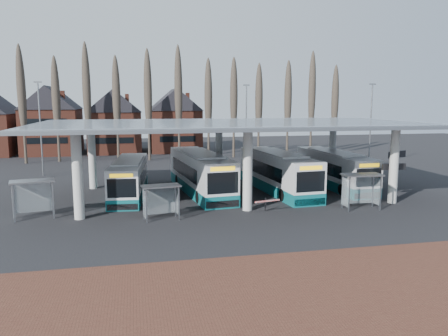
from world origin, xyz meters
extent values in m
plane|color=black|center=(0.00, 0.00, 0.00)|extent=(140.00, 140.00, 0.00)
cube|color=#563122|center=(0.00, -12.00, 0.01)|extent=(70.00, 10.00, 0.03)
cylinder|color=silver|center=(-12.00, 2.50, 3.00)|extent=(0.70, 0.70, 6.00)
cylinder|color=silver|center=(-12.00, 13.50, 3.00)|extent=(0.70, 0.70, 6.00)
cylinder|color=silver|center=(0.00, 2.50, 3.00)|extent=(0.70, 0.70, 6.00)
cylinder|color=silver|center=(0.00, 13.50, 3.00)|extent=(0.70, 0.70, 6.00)
cylinder|color=silver|center=(12.00, 2.50, 3.00)|extent=(0.70, 0.70, 6.00)
cylinder|color=silver|center=(12.00, 13.50, 3.00)|extent=(0.70, 0.70, 6.00)
cube|color=gray|center=(0.00, 8.00, 6.25)|extent=(32.00, 16.00, 0.12)
cube|color=silver|center=(0.00, 8.00, 6.32)|extent=(31.50, 15.50, 0.04)
cone|color=#473D33|center=(-22.00, 33.00, 7.25)|extent=(0.36, 0.36, 14.50)
ellipsoid|color=#473D33|center=(-22.00, 33.00, 8.99)|extent=(1.10, 1.10, 11.02)
cone|color=#473D33|center=(-18.00, 33.00, 7.25)|extent=(0.36, 0.36, 14.50)
ellipsoid|color=#473D33|center=(-18.00, 33.00, 8.99)|extent=(1.10, 1.10, 11.02)
cone|color=#473D33|center=(-14.00, 33.00, 7.25)|extent=(0.36, 0.36, 14.50)
ellipsoid|color=#473D33|center=(-14.00, 33.00, 8.99)|extent=(1.10, 1.10, 11.02)
cone|color=#473D33|center=(-10.00, 33.00, 7.25)|extent=(0.36, 0.36, 14.50)
ellipsoid|color=#473D33|center=(-10.00, 33.00, 8.99)|extent=(1.10, 1.10, 11.02)
cone|color=#473D33|center=(-6.00, 33.00, 7.25)|extent=(0.36, 0.36, 14.50)
ellipsoid|color=#473D33|center=(-6.00, 33.00, 8.99)|extent=(1.10, 1.10, 11.02)
cone|color=#473D33|center=(-2.00, 33.00, 7.25)|extent=(0.36, 0.36, 14.50)
ellipsoid|color=#473D33|center=(-2.00, 33.00, 8.99)|extent=(1.10, 1.10, 11.02)
cone|color=#473D33|center=(2.00, 33.00, 7.25)|extent=(0.36, 0.36, 14.50)
ellipsoid|color=#473D33|center=(2.00, 33.00, 8.99)|extent=(1.10, 1.10, 11.02)
cone|color=#473D33|center=(6.00, 33.00, 7.25)|extent=(0.36, 0.36, 14.50)
ellipsoid|color=#473D33|center=(6.00, 33.00, 8.99)|extent=(1.10, 1.10, 11.02)
cone|color=#473D33|center=(10.00, 33.00, 7.25)|extent=(0.36, 0.36, 14.50)
ellipsoid|color=#473D33|center=(10.00, 33.00, 8.99)|extent=(1.10, 1.10, 11.02)
cone|color=#473D33|center=(14.00, 33.00, 7.25)|extent=(0.36, 0.36, 14.50)
ellipsoid|color=#473D33|center=(14.00, 33.00, 8.99)|extent=(1.10, 1.10, 11.02)
cone|color=#473D33|center=(18.00, 33.00, 7.25)|extent=(0.36, 0.36, 14.50)
ellipsoid|color=#473D33|center=(18.00, 33.00, 8.99)|extent=(1.10, 1.10, 11.02)
cone|color=#473D33|center=(22.00, 33.00, 7.25)|extent=(0.36, 0.36, 14.50)
ellipsoid|color=#473D33|center=(22.00, 33.00, 8.99)|extent=(1.10, 1.10, 11.02)
cube|color=brown|center=(-20.50, 44.00, 3.50)|extent=(8.00, 10.00, 7.00)
pyramid|color=black|center=(-20.50, 44.00, 10.50)|extent=(8.30, 10.30, 3.50)
cube|color=brown|center=(-11.00, 44.00, 3.50)|extent=(8.00, 10.00, 7.00)
pyramid|color=black|center=(-11.00, 44.00, 10.50)|extent=(8.30, 10.30, 3.50)
cube|color=brown|center=(-1.50, 44.00, 3.50)|extent=(8.00, 10.00, 7.00)
pyramid|color=black|center=(-1.50, 44.00, 10.50)|extent=(8.30, 10.30, 3.50)
cylinder|color=slate|center=(-18.00, 22.00, 5.00)|extent=(0.16, 0.16, 10.00)
cube|color=slate|center=(-18.00, 22.00, 10.10)|extent=(0.80, 0.15, 0.15)
cylinder|color=slate|center=(6.00, 26.00, 5.00)|extent=(0.16, 0.16, 10.00)
cube|color=slate|center=(6.00, 26.00, 10.10)|extent=(0.80, 0.15, 0.15)
cylinder|color=slate|center=(20.00, 20.00, 5.00)|extent=(0.16, 0.16, 10.00)
cube|color=slate|center=(20.00, 20.00, 10.10)|extent=(0.80, 0.15, 0.15)
cube|color=silver|center=(-8.64, 9.63, 1.70)|extent=(3.39, 11.49, 2.64)
cube|color=#0D5D63|center=(-8.64, 9.63, 0.42)|extent=(3.41, 11.51, 0.85)
cube|color=silver|center=(-8.64, 9.63, 3.07)|extent=(2.75, 6.96, 0.17)
cube|color=black|center=(-8.60, 10.10, 1.79)|extent=(3.15, 8.33, 1.04)
cube|color=black|center=(-9.14, 4.01, 1.74)|extent=(2.11, 0.24, 1.41)
cube|color=black|center=(-8.15, 15.25, 1.79)|extent=(2.04, 0.24, 1.13)
cube|color=yellow|center=(-9.14, 4.01, 2.69)|extent=(1.68, 0.20, 0.28)
cube|color=black|center=(-9.14, 4.02, 0.33)|extent=(2.28, 0.28, 0.47)
cylinder|color=black|center=(-10.04, 6.16, 0.45)|extent=(0.34, 0.93, 0.91)
cylinder|color=black|center=(-7.87, 5.97, 0.45)|extent=(0.34, 0.93, 0.91)
cylinder|color=black|center=(-9.44, 13.02, 0.45)|extent=(0.34, 0.93, 0.91)
cylinder|color=black|center=(-7.27, 12.83, 0.45)|extent=(0.34, 0.93, 0.91)
cube|color=silver|center=(-2.45, 9.62, 1.95)|extent=(4.17, 13.24, 3.04)
cube|color=#0D5D63|center=(-2.45, 9.62, 0.49)|extent=(4.19, 13.26, 0.98)
cube|color=silver|center=(-2.45, 9.62, 3.52)|extent=(3.33, 8.03, 0.20)
cube|color=black|center=(-2.51, 10.16, 2.06)|extent=(3.81, 9.62, 1.19)
cube|color=black|center=(-1.74, 3.18, 2.01)|extent=(2.43, 0.33, 1.63)
cube|color=black|center=(-3.15, 16.07, 2.06)|extent=(2.34, 0.32, 1.30)
cube|color=yellow|center=(-1.74, 3.18, 3.09)|extent=(1.93, 0.27, 0.33)
cube|color=black|center=(-1.74, 3.19, 0.38)|extent=(2.62, 0.37, 0.54)
cylinder|color=black|center=(-3.24, 5.39, 0.52)|extent=(0.42, 1.07, 1.04)
cylinder|color=black|center=(-0.75, 5.66, 0.52)|extent=(0.42, 1.07, 1.04)
cylinder|color=black|center=(-4.11, 13.26, 0.52)|extent=(0.42, 1.07, 1.04)
cylinder|color=black|center=(-1.62, 13.53, 0.52)|extent=(0.42, 1.07, 1.04)
cube|color=silver|center=(4.51, 8.90, 1.92)|extent=(3.69, 12.98, 2.99)
cube|color=#0D5D63|center=(4.51, 8.90, 0.48)|extent=(3.72, 13.00, 0.96)
cube|color=silver|center=(4.51, 8.90, 3.47)|extent=(3.03, 7.85, 0.19)
cube|color=black|center=(4.47, 9.43, 2.03)|extent=(3.46, 9.41, 1.17)
cube|color=black|center=(5.00, 2.54, 1.97)|extent=(2.39, 0.25, 1.60)
cube|color=black|center=(4.02, 15.26, 2.03)|extent=(2.31, 0.24, 1.28)
cube|color=yellow|center=(5.00, 2.54, 3.04)|extent=(1.90, 0.20, 0.32)
cube|color=black|center=(5.00, 2.55, 0.37)|extent=(2.58, 0.28, 0.53)
cylinder|color=black|center=(3.59, 4.76, 0.51)|extent=(0.38, 1.04, 1.02)
cylinder|color=black|center=(6.05, 4.95, 0.51)|extent=(0.38, 1.04, 1.02)
cylinder|color=black|center=(3.00, 12.53, 0.51)|extent=(0.38, 1.04, 1.02)
cylinder|color=black|center=(5.46, 12.72, 0.51)|extent=(0.38, 1.04, 1.02)
cube|color=silver|center=(10.53, 9.91, 1.82)|extent=(2.81, 12.18, 2.83)
cube|color=#0D5D63|center=(10.53, 9.91, 0.45)|extent=(2.84, 12.20, 0.91)
cube|color=silver|center=(10.53, 9.91, 3.28)|extent=(2.46, 7.32, 0.18)
cube|color=black|center=(10.52, 10.42, 1.92)|extent=(2.79, 8.78, 1.11)
cube|color=black|center=(10.65, 3.87, 1.87)|extent=(2.27, 0.11, 1.52)
cube|color=black|center=(10.41, 15.96, 1.92)|extent=(2.19, 0.10, 1.21)
cube|color=yellow|center=(10.65, 3.87, 2.88)|extent=(1.80, 0.09, 0.30)
cube|color=black|center=(10.65, 3.88, 0.35)|extent=(2.45, 0.13, 0.51)
cylinder|color=black|center=(9.44, 6.05, 0.49)|extent=(0.30, 0.98, 0.97)
cylinder|color=black|center=(11.77, 6.10, 0.49)|extent=(0.30, 0.98, 0.97)
cylinder|color=black|center=(9.29, 13.43, 0.49)|extent=(0.30, 0.98, 0.97)
cylinder|color=black|center=(11.63, 13.47, 0.49)|extent=(0.30, 0.98, 0.97)
cube|color=gray|center=(-16.20, 2.49, 1.29)|extent=(0.10, 0.10, 2.58)
cube|color=gray|center=(-13.77, 3.00, 1.29)|extent=(0.10, 0.10, 2.58)
cube|color=gray|center=(-16.43, 3.61, 1.29)|extent=(0.10, 0.10, 2.58)
cube|color=gray|center=(-14.00, 4.11, 1.29)|extent=(0.10, 0.10, 2.58)
cube|color=gray|center=(-15.10, 3.30, 2.63)|extent=(3.12, 2.00, 0.10)
cube|color=silver|center=(-15.23, 3.91, 1.34)|extent=(2.43, 0.54, 2.06)
cube|color=silver|center=(-16.36, 3.04, 1.34)|extent=(0.27, 1.12, 2.06)
cube|color=silver|center=(-13.84, 3.56, 1.34)|extent=(0.27, 1.12, 2.06)
cube|color=gray|center=(-7.48, 0.48, 1.16)|extent=(0.08, 0.08, 2.32)
cube|color=gray|center=(-5.28, 0.80, 1.16)|extent=(0.08, 0.08, 2.32)
cube|color=gray|center=(-7.63, 1.49, 1.16)|extent=(0.08, 0.08, 2.32)
cube|color=gray|center=(-5.43, 1.81, 1.16)|extent=(0.08, 0.08, 2.32)
cube|color=gray|center=(-6.46, 1.15, 2.36)|extent=(2.75, 1.66, 0.09)
cube|color=silver|center=(-6.54, 1.70, 1.20)|extent=(2.21, 0.35, 1.85)
cube|color=silver|center=(-7.60, 0.98, 1.20)|extent=(0.18, 1.01, 1.85)
cube|color=silver|center=(-5.31, 1.31, 1.20)|extent=(0.18, 1.01, 1.85)
cube|color=gray|center=(7.20, 0.53, 1.29)|extent=(0.09, 0.09, 2.59)
cube|color=gray|center=(9.68, 0.44, 1.29)|extent=(0.09, 0.09, 2.59)
cube|color=gray|center=(7.24, 1.67, 1.29)|extent=(0.09, 0.09, 2.59)
cube|color=gray|center=(9.73, 1.58, 1.29)|extent=(0.09, 0.09, 2.59)
cube|color=gray|center=(8.46, 1.06, 2.64)|extent=(2.95, 1.56, 0.10)
cube|color=silver|center=(8.49, 1.68, 1.35)|extent=(2.48, 0.14, 2.07)
cube|color=silver|center=(7.17, 1.11, 1.35)|extent=(0.08, 1.14, 2.07)
cube|color=silver|center=(9.76, 1.01, 1.35)|extent=(0.08, 1.14, 2.07)
cylinder|color=black|center=(12.39, 3.08, 1.51)|extent=(0.09, 0.09, 3.02)
cube|color=black|center=(12.39, 3.08, 2.83)|extent=(2.07, 0.15, 0.52)
cylinder|color=black|center=(15.24, 7.05, 1.76)|extent=(0.11, 0.11, 3.51)
cube|color=black|center=(15.24, 7.05, 3.29)|extent=(2.29, 1.04, 0.60)
cube|color=black|center=(1.24, 1.94, 0.51)|extent=(0.07, 0.07, 1.02)
cube|color=red|center=(1.24, 1.48, 0.88)|extent=(2.01, 0.51, 0.09)
camera|label=1|loc=(-8.17, -28.26, 8.05)|focal=35.00mm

